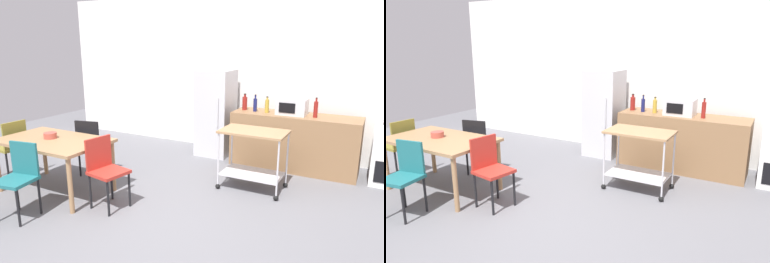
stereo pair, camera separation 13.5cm
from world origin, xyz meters
TOP-DOWN VIEW (x-y plane):
  - ground_plane at (0.00, 0.00)m, footprint 12.00×12.00m
  - back_wall at (0.00, 3.20)m, footprint 8.40×0.12m
  - kitchen_counter at (0.90, 2.60)m, footprint 2.00×0.64m
  - dining_table at (-1.79, 0.10)m, footprint 1.50×0.90m
  - chair_teal at (-1.57, -0.62)m, footprint 0.46×0.46m
  - chair_red at (-0.85, 0.06)m, footprint 0.46×0.46m
  - chair_olive at (-2.78, 0.16)m, footprint 0.41×0.41m
  - chair_black at (-1.77, 0.80)m, footprint 0.48×0.48m
  - refrigerator at (-0.55, 2.70)m, footprint 0.60×0.63m
  - kitchen_cart at (0.59, 1.48)m, footprint 0.91×0.57m
  - bottle_sparkling_water at (0.03, 2.61)m, footprint 0.08×0.08m
  - bottle_hot_sauce at (0.23, 2.56)m, footprint 0.06×0.06m
  - bottle_olive_oil at (0.44, 2.56)m, footprint 0.07×0.07m
  - microwave at (0.84, 2.59)m, footprint 0.46×0.35m
  - bottle_soy_sauce at (1.21, 2.53)m, footprint 0.06×0.06m
  - fruit_bowl at (-1.86, 0.12)m, footprint 0.17×0.17m

SIDE VIEW (x-z plane):
  - ground_plane at x=0.00m, z-range 0.00..0.00m
  - kitchen_counter at x=0.90m, z-range 0.00..0.90m
  - chair_teal at x=-1.57m, z-range 0.07..0.96m
  - chair_red at x=-0.85m, z-range 0.07..0.96m
  - chair_olive at x=-2.78m, z-range 0.07..0.96m
  - chair_black at x=-1.77m, z-range 0.07..0.96m
  - kitchen_cart at x=0.59m, z-range 0.15..1.00m
  - dining_table at x=-1.79m, z-range 0.30..1.05m
  - refrigerator at x=-0.55m, z-range 0.00..1.55m
  - fruit_bowl at x=-1.86m, z-range 0.75..0.83m
  - bottle_olive_oil at x=0.44m, z-range 0.88..1.15m
  - bottle_hot_sauce at x=0.23m, z-range 0.88..1.16m
  - bottle_sparkling_water at x=0.03m, z-range 0.88..1.16m
  - microwave at x=0.84m, z-range 0.90..1.16m
  - bottle_soy_sauce at x=1.21m, z-range 0.88..1.19m
  - back_wall at x=0.00m, z-range 0.00..2.90m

